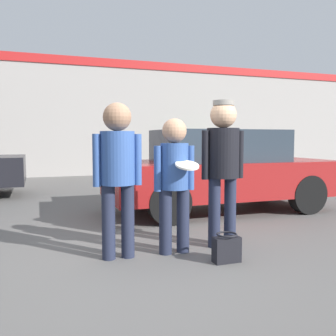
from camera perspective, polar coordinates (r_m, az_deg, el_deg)
name	(u,v)px	position (r m, az deg, el deg)	size (l,w,h in m)	color
ground_plane	(154,254)	(4.52, -2.13, -12.89)	(56.00, 56.00, 0.00)	#5B5956
storefront_building	(73,116)	(13.98, -14.26, 7.68)	(24.00, 0.22, 4.26)	gray
person_left	(118,165)	(4.20, -7.69, 0.43)	(0.55, 0.38, 1.75)	#1E2338
person_middle_with_frisbee	(175,175)	(4.36, 1.00, -1.08)	(0.50, 0.54, 1.58)	#1E2338
person_right	(223,158)	(4.67, 8.36, 1.57)	(0.57, 0.40, 1.81)	#1E2338
parked_car_near	(221,170)	(7.04, 8.04, -0.33)	(4.26, 1.77, 1.51)	maroon
shrub	(194,156)	(14.17, 3.97, 1.90)	(1.42, 1.42, 1.42)	#387A3D
handbag	(227,248)	(4.23, 8.92, -12.01)	(0.30, 0.23, 0.32)	black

